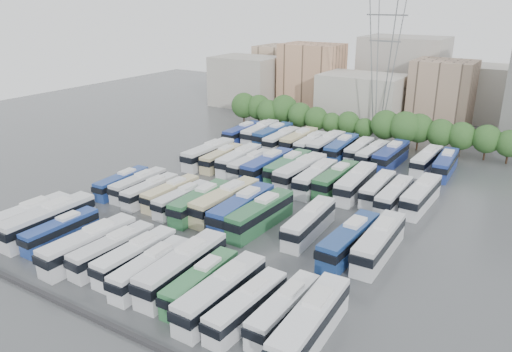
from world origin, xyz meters
The scene contains 56 objects.
ground centered at (0.00, 0.00, 0.00)m, with size 220.00×220.00×0.00m, color #424447.
parapet centered at (0.00, -33.00, 0.25)m, with size 56.00×0.50×0.50m, color #2D2D30.
tree_line centered at (-1.42, 42.15, 4.48)m, with size 65.54×8.16×8.36m.
city_buildings centered at (-7.46, 71.86, 7.87)m, with size 102.00×35.00×20.00m.
electricity_pylon centered at (2.00, 50.00, 18.66)m, with size 9.00×6.91×33.83m.
bus_r0_s0 centered at (-21.32, -24.33, 2.02)m, with size 3.34×13.22×4.12m.
bus_r0_s1 centered at (-18.10, -23.15, 2.11)m, with size 3.05×13.72×4.30m.
bus_r0_s2 centered at (-14.89, -23.72, 1.67)m, with size 2.48×10.89×3.41m.
bus_r0_s4 centered at (-8.15, -24.80, 1.99)m, with size 3.40×13.05×4.06m.
bus_r0_s5 centered at (-5.06, -23.94, 1.79)m, with size 3.04×11.70×3.64m.
bus_r0_s6 centered at (-1.57, -23.64, 1.79)m, with size 2.64×11.65×3.65m.
bus_r0_s7 centered at (1.75, -24.64, 1.77)m, with size 2.95×11.56×3.60m.
bus_r0_s8 centered at (5.06, -23.07, 2.08)m, with size 3.40×13.58×4.23m.
bus_r0_s9 centered at (8.28, -23.97, 1.75)m, with size 2.89×11.43×3.56m.
bus_r0_s10 centered at (11.51, -24.71, 1.97)m, with size 3.03×12.86×4.02m.
bus_r0_s11 centered at (14.77, -24.97, 1.73)m, with size 3.03×11.37×3.53m.
bus_r0_s12 centered at (18.14, -23.51, 1.71)m, with size 2.52×11.12×3.48m.
bus_r0_s13 centered at (21.47, -24.52, 2.04)m, with size 3.43×13.36×4.16m.
bus_r1_s0 centered at (-21.34, -6.92, 1.66)m, with size 2.87×10.88×3.38m.
bus_r1_s1 centered at (-18.29, -6.19, 1.70)m, with size 2.49×11.05×3.46m.
bus_r1_s2 centered at (-14.86, -7.13, 1.68)m, with size 2.38×10.88×3.41m.
bus_r1_s3 centered at (-11.48, -6.14, 1.70)m, with size 2.70×11.13×3.47m.
bus_r1_s4 centered at (-8.39, -7.12, 1.68)m, with size 2.79×11.00×3.42m.
bus_r1_s5 centered at (-5.08, -6.98, 1.92)m, with size 3.29×12.60×3.92m.
bus_r1_s6 centered at (-1.87, -5.08, 2.10)m, with size 3.52×13.74×4.28m.
bus_r1_s7 centered at (1.70, -6.08, 2.10)m, with size 3.24×13.71×4.29m.
bus_r1_s8 centered at (4.80, -6.24, 2.04)m, with size 3.48×13.38×4.16m.
bus_r1_s10 centered at (11.61, -4.81, 1.92)m, with size 3.25×12.54×3.90m.
bus_r1_s12 centered at (18.13, -6.97, 1.99)m, with size 3.42×13.07×4.06m.
bus_r1_s13 centered at (21.46, -5.56, 2.02)m, with size 3.11×13.19×4.12m.
bus_r2_s1 centered at (-18.17, 12.29, 2.03)m, with size 3.07×13.23×4.14m.
bus_r2_s2 centered at (-15.07, 12.28, 1.76)m, with size 2.92×11.54×3.60m.
bus_r2_s3 centered at (-11.48, 12.75, 1.91)m, with size 3.32×12.55×3.90m.
bus_r2_s4 centered at (-8.39, 11.86, 1.79)m, with size 2.64×11.62×3.64m.
bus_r2_s5 centered at (-4.99, 12.14, 2.06)m, with size 3.18×13.41×4.19m.
bus_r2_s6 centered at (-1.51, 13.35, 2.03)m, with size 3.14×13.25×4.14m.
bus_r2_s7 centered at (1.50, 12.25, 2.11)m, with size 3.68×13.81×4.29m.
bus_r2_s8 centered at (4.83, 11.25, 1.96)m, with size 3.22×12.82×3.99m.
bus_r2_s9 centered at (8.01, 12.35, 1.97)m, with size 3.05×12.86×4.02m.
bus_r2_s10 centered at (11.44, 12.37, 2.03)m, with size 3.42×13.30×4.14m.
bus_r2_s11 centered at (14.99, 12.64, 1.74)m, with size 2.68×11.37×3.55m.
bus_r2_s12 centered at (18.24, 10.84, 1.82)m, with size 2.63×11.85×3.71m.
bus_r2_s13 centered at (21.71, 12.73, 1.97)m, with size 3.09×12.88×4.02m.
bus_r3_s0 centered at (-21.41, 28.96, 1.90)m, with size 2.76×12.35×3.87m.
bus_r3_s1 centered at (-18.19, 31.13, 1.99)m, with size 3.43×13.05×4.06m.
bus_r3_s2 centered at (-14.85, 31.02, 1.96)m, with size 3.04×12.77×3.99m.
bus_r3_s3 centered at (-11.50, 28.87, 1.88)m, with size 2.77×12.25×3.84m.
bus_r3_s4 centered at (-8.12, 30.30, 1.92)m, with size 2.80×12.49×3.91m.
bus_r3_s5 centered at (-5.00, 29.35, 1.79)m, with size 2.86×11.71×3.65m.
bus_r3_s6 centered at (-1.72, 29.92, 1.99)m, with size 3.05×12.94×4.04m.
bus_r3_s7 centered at (1.72, 29.46, 1.97)m, with size 3.31×12.91×4.02m.
bus_r3_s8 centered at (4.92, 30.78, 1.74)m, with size 2.80×11.37×3.55m.
bus_r3_s9 centered at (8.19, 29.54, 1.79)m, with size 3.12×11.76×3.66m.
bus_r3_s10 centered at (11.68, 29.53, 2.03)m, with size 3.22×13.28×4.14m.
bus_r3_s12 centered at (17.93, 30.94, 1.86)m, with size 3.10×12.17×3.79m.
bus_r3_s13 centered at (21.43, 30.33, 1.90)m, with size 3.26×12.46×3.87m.
Camera 1 is at (37.66, -59.78, 30.38)m, focal length 35.00 mm.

